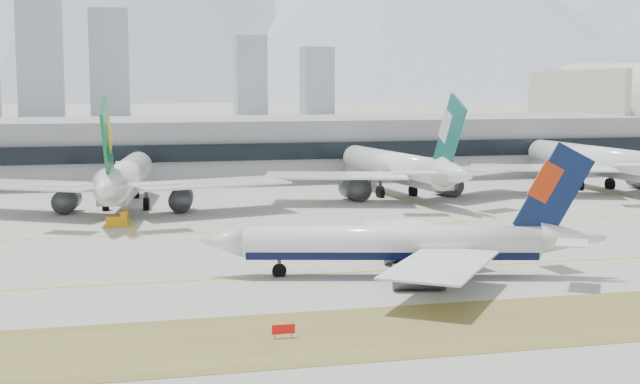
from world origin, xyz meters
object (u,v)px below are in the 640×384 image
object	(u,v)px
taxiing_airliner	(406,244)
terminal	(226,148)
widebody_cathay	(399,169)
widebody_china_air	(598,162)
widebody_eva	(125,180)

from	to	relation	value
taxiing_airliner	terminal	distance (m)	124.11
widebody_cathay	widebody_china_air	size ratio (longest dim) A/B	0.95
widebody_eva	terminal	distance (m)	62.92
widebody_eva	terminal	size ratio (longest dim) A/B	0.22
widebody_cathay	terminal	xyz separation A→B (m)	(-29.77, 49.85, 1.56)
taxiing_airliner	widebody_china_air	size ratio (longest dim) A/B	0.76
taxiing_airliner	widebody_china_air	bearing A→B (deg)	-119.42
widebody_eva	widebody_cathay	world-z (taller)	widebody_cathay
widebody_eva	widebody_cathay	size ratio (longest dim) A/B	0.99
widebody_eva	widebody_cathay	bearing A→B (deg)	-74.62
terminal	widebody_eva	bearing A→B (deg)	-115.23
widebody_eva	widebody_cathay	xyz separation A→B (m)	(56.58, 7.05, 0.05)
taxiing_airliner	widebody_eva	distance (m)	74.42
taxiing_airliner	widebody_eva	xyz separation A→B (m)	(-32.26, 67.04, 1.81)
widebody_eva	widebody_cathay	distance (m)	57.02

